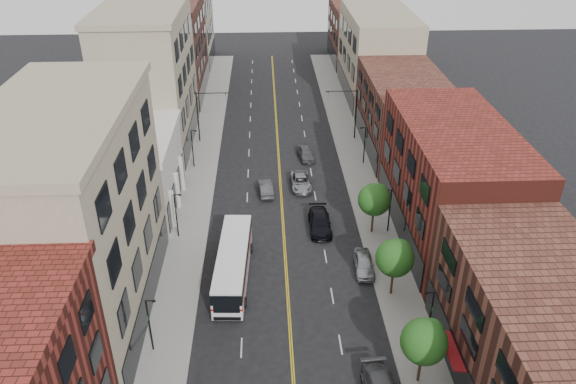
{
  "coord_description": "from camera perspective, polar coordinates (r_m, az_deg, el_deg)",
  "views": [
    {
      "loc": [
        -1.7,
        -25.0,
        33.21
      ],
      "look_at": [
        0.46,
        24.29,
        5.0
      ],
      "focal_mm": 35.0,
      "sensor_mm": 36.0,
      "label": 1
    }
  ],
  "objects": [
    {
      "name": "bldg_r_mid",
      "position": [
        59.08,
        16.26,
        1.05
      ],
      "size": [
        10.0,
        22.0,
        12.0
      ],
      "primitive_type": "cube",
      "color": "#5C2018",
      "rests_on": "ground"
    },
    {
      "name": "city_bus",
      "position": [
        52.53,
        -5.6,
        -7.09
      ],
      "size": [
        3.42,
        12.35,
        3.14
      ],
      "rotation": [
        0.0,
        0.0,
        -0.05
      ],
      "color": "white",
      "rests_on": "ground"
    },
    {
      "name": "lamp_l_3",
      "position": [
        72.29,
        -9.66,
        4.59
      ],
      "size": [
        0.81,
        0.55,
        5.05
      ],
      "color": "black",
      "rests_on": "sidewalk_left"
    },
    {
      "name": "lamp_l_2",
      "position": [
        58.32,
        -11.27,
        -2.12
      ],
      "size": [
        0.81,
        0.55,
        5.05
      ],
      "color": "black",
      "rests_on": "sidewalk_left"
    },
    {
      "name": "tree_r_3",
      "position": [
        58.11,
        8.84,
        -0.66
      ],
      "size": [
        3.4,
        3.4,
        5.59
      ],
      "color": "black",
      "rests_on": "sidewalk_right"
    },
    {
      "name": "sidewalk_left",
      "position": [
        69.04,
        -9.1,
        0.67
      ],
      "size": [
        4.0,
        110.0,
        0.15
      ],
      "primitive_type": "cube",
      "color": "gray",
      "rests_on": "ground"
    },
    {
      "name": "signal_mast_left",
      "position": [
        78.86,
        -8.66,
        8.18
      ],
      "size": [
        4.49,
        0.18,
        7.2
      ],
      "color": "black",
      "rests_on": "sidewalk_left"
    },
    {
      "name": "tree_r_1",
      "position": [
        42.59,
        13.75,
        -14.4
      ],
      "size": [
        3.4,
        3.4,
        5.59
      ],
      "color": "black",
      "rests_on": "sidewalk_right"
    },
    {
      "name": "bldg_r_far_a",
      "position": [
        77.75,
        11.7,
        7.86
      ],
      "size": [
        10.0,
        20.0,
        10.0
      ],
      "primitive_type": "cube",
      "color": "#522920",
      "rests_on": "ground"
    },
    {
      "name": "bldg_r_far_b",
      "position": [
        96.53,
        9.02,
        13.65
      ],
      "size": [
        10.0,
        22.0,
        14.0
      ],
      "primitive_type": "cube",
      "color": "gray",
      "rests_on": "ground"
    },
    {
      "name": "car_lane_behind",
      "position": [
        66.33,
        -2.27,
        0.39
      ],
      "size": [
        1.89,
        4.42,
        1.42
      ],
      "primitive_type": "imported",
      "rotation": [
        0.0,
        0.0,
        3.23
      ],
      "color": "#444348",
      "rests_on": "ground"
    },
    {
      "name": "car_parked_far",
      "position": [
        54.31,
        7.71,
        -7.23
      ],
      "size": [
        2.02,
        4.6,
        1.54
      ],
      "primitive_type": "imported",
      "rotation": [
        0.0,
        0.0,
        -0.05
      ],
      "color": "#A5A9AD",
      "rests_on": "ground"
    },
    {
      "name": "tree_r_2",
      "position": [
        49.95,
        10.88,
        -6.47
      ],
      "size": [
        3.4,
        3.4,
        5.59
      ],
      "color": "black",
      "rests_on": "sidewalk_right"
    },
    {
      "name": "car_lane_a",
      "position": [
        59.77,
        3.26,
        -3.11
      ],
      "size": [
        2.32,
        5.66,
        1.64
      ],
      "primitive_type": "imported",
      "rotation": [
        0.0,
        0.0,
        0.0
      ],
      "color": "black",
      "rests_on": "ground"
    },
    {
      "name": "bldg_l_white",
      "position": [
        64.99,
        -15.85,
        1.83
      ],
      "size": [
        10.0,
        14.0,
        8.0
      ],
      "primitive_type": "cube",
      "color": "silver",
      "rests_on": "ground"
    },
    {
      "name": "bldg_l_far_b",
      "position": [
        97.7,
        -11.77,
        13.9
      ],
      "size": [
        10.0,
        20.0,
        15.0
      ],
      "primitive_type": "cube",
      "color": "#522920",
      "rests_on": "ground"
    },
    {
      "name": "bldg_r_far_c",
      "position": [
        115.93,
        7.12,
        15.71
      ],
      "size": [
        10.0,
        18.0,
        11.0
      ],
      "primitive_type": "cube",
      "color": "#522920",
      "rests_on": "ground"
    },
    {
      "name": "lamp_r_3",
      "position": [
        72.8,
        7.76,
        4.93
      ],
      "size": [
        0.81,
        0.55,
        5.05
      ],
      "color": "black",
      "rests_on": "sidewalk_right"
    },
    {
      "name": "sidewalk_right",
      "position": [
        69.53,
        7.49,
        1.02
      ],
      "size": [
        4.0,
        110.0,
        0.15
      ],
      "primitive_type": "cube",
      "color": "gray",
      "rests_on": "ground"
    },
    {
      "name": "car_lane_b",
      "position": [
        67.65,
        1.31,
        1.05
      ],
      "size": [
        2.58,
        5.27,
        1.44
      ],
      "primitive_type": "imported",
      "rotation": [
        0.0,
        0.0,
        0.04
      ],
      "color": "gray",
      "rests_on": "ground"
    },
    {
      "name": "lamp_r_1",
      "position": [
        46.51,
        14.24,
        -11.93
      ],
      "size": [
        0.81,
        0.55,
        5.05
      ],
      "color": "black",
      "rests_on": "sidewalk_right"
    },
    {
      "name": "car_lane_c",
      "position": [
        74.63,
        1.81,
        3.98
      ],
      "size": [
        2.42,
        4.73,
        1.54
      ],
      "primitive_type": "imported",
      "rotation": [
        0.0,
        0.0,
        0.14
      ],
      "color": "#515156",
      "rests_on": "ground"
    },
    {
      "name": "lamp_r_2",
      "position": [
        58.95,
        10.26,
        -1.63
      ],
      "size": [
        0.81,
        0.55,
        5.05
      ],
      "color": "black",
      "rests_on": "sidewalk_right"
    },
    {
      "name": "lamp_l_1",
      "position": [
        45.71,
        -13.87,
        -12.75
      ],
      "size": [
        0.81,
        0.55,
        5.05
      ],
      "color": "black",
      "rests_on": "sidewalk_left"
    },
    {
      "name": "bldg_l_far_c",
      "position": [
        114.43,
        -10.64,
        17.58
      ],
      "size": [
        10.0,
        16.0,
        20.0
      ],
      "primitive_type": "cube",
      "color": "gray",
      "rests_on": "ground"
    },
    {
      "name": "bldg_l_far_a",
      "position": [
        78.42,
        -13.89,
        10.92
      ],
      "size": [
        10.0,
        20.0,
        18.0
      ],
      "primitive_type": "cube",
      "color": "gray",
      "rests_on": "ground"
    },
    {
      "name": "bldg_r_near",
      "position": [
        42.07,
        25.79,
        -16.12
      ],
      "size": [
        10.0,
        26.0,
        10.0
      ],
      "primitive_type": "cube",
      "color": "#522920",
      "rests_on": "ground"
    },
    {
      "name": "signal_mast_right",
      "position": [
        79.3,
        6.41,
        8.46
      ],
      "size": [
        4.49,
        0.18,
        7.2
      ],
      "color": "black",
      "rests_on": "sidewalk_right"
    },
    {
      "name": "bldg_l_tanoffice",
      "position": [
        47.58,
        -20.9,
        -3.02
      ],
      "size": [
        10.0,
        22.0,
        18.0
      ],
      "primitive_type": "cube",
      "color": "gray",
      "rests_on": "ground"
    }
  ]
}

